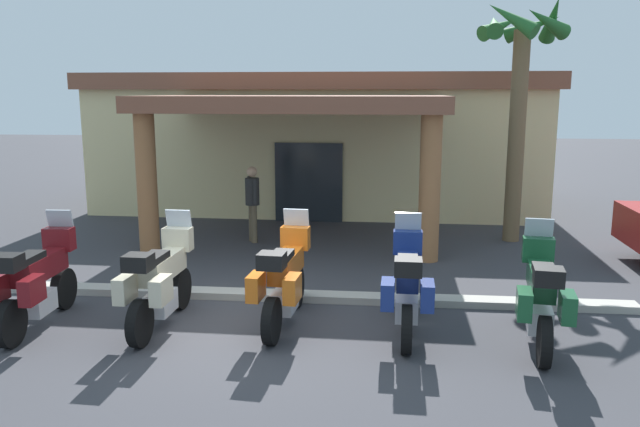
% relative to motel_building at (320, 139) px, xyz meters
% --- Properties ---
extents(ground_plane, '(80.00, 80.00, 0.00)m').
position_rel_motel_building_xyz_m(ground_plane, '(-0.03, -10.22, -2.02)').
color(ground_plane, '#38383D').
extents(motel_building, '(13.07, 9.67, 3.92)m').
position_rel_motel_building_xyz_m(motel_building, '(0.00, 0.00, 0.00)').
color(motel_building, beige).
rests_on(motel_building, ground_plane).
extents(motorcycle_maroon, '(0.71, 2.21, 1.61)m').
position_rel_motel_building_xyz_m(motorcycle_maroon, '(-3.06, -10.56, -1.32)').
color(motorcycle_maroon, black).
rests_on(motorcycle_maroon, ground_plane).
extents(motorcycle_cream, '(0.72, 2.21, 1.61)m').
position_rel_motel_building_xyz_m(motorcycle_cream, '(-1.26, -10.37, -1.32)').
color(motorcycle_cream, black).
rests_on(motorcycle_cream, ground_plane).
extents(motorcycle_orange, '(0.73, 2.21, 1.61)m').
position_rel_motel_building_xyz_m(motorcycle_orange, '(0.53, -10.10, -1.32)').
color(motorcycle_orange, black).
rests_on(motorcycle_orange, ground_plane).
extents(motorcycle_blue, '(0.71, 2.21, 1.61)m').
position_rel_motel_building_xyz_m(motorcycle_blue, '(2.33, -10.22, -1.32)').
color(motorcycle_blue, black).
rests_on(motorcycle_blue, ground_plane).
extents(motorcycle_green, '(0.81, 2.21, 1.61)m').
position_rel_motel_building_xyz_m(motorcycle_green, '(4.12, -10.48, -1.32)').
color(motorcycle_green, black).
rests_on(motorcycle_green, ground_plane).
extents(pedestrian, '(0.32, 0.47, 1.75)m').
position_rel_motel_building_xyz_m(pedestrian, '(-1.03, -4.94, -1.00)').
color(pedestrian, brown).
rests_on(pedestrian, ground_plane).
extents(palm_tree_near_portico, '(2.00, 2.05, 5.50)m').
position_rel_motel_building_xyz_m(palm_tree_near_portico, '(4.93, -4.17, 1.86)').
color(palm_tree_near_portico, brown).
rests_on(palm_tree_near_portico, ground_plane).
extents(curb_strip, '(10.97, 0.36, 0.12)m').
position_rel_motel_building_xyz_m(curb_strip, '(0.53, -8.94, -1.96)').
color(curb_strip, '#ADA89E').
rests_on(curb_strip, ground_plane).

